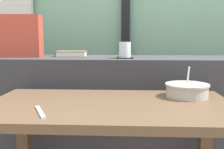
{
  "coord_description": "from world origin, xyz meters",
  "views": [
    {
      "loc": [
        0.07,
        -1.14,
        0.97
      ],
      "look_at": [
        -0.02,
        0.5,
        0.74
      ],
      "focal_mm": 43.64,
      "sensor_mm": 36.0,
      "label": 1
    }
  ],
  "objects_px": {
    "breakfast_table": "(110,130)",
    "throw_pillow": "(15,36)",
    "juice_glass": "(125,51)",
    "fork_utensil": "(40,112)",
    "soup_bowl": "(187,90)",
    "closed_book": "(71,54)",
    "coaster_square": "(125,58)"
  },
  "relations": [
    {
      "from": "breakfast_table",
      "to": "throw_pillow",
      "type": "distance_m",
      "value": 0.93
    },
    {
      "from": "breakfast_table",
      "to": "juice_glass",
      "type": "height_order",
      "value": "juice_glass"
    },
    {
      "from": "closed_book",
      "to": "fork_utensil",
      "type": "bearing_deg",
      "value": -87.64
    },
    {
      "from": "coaster_square",
      "to": "fork_utensil",
      "type": "relative_size",
      "value": 0.59
    },
    {
      "from": "breakfast_table",
      "to": "closed_book",
      "type": "relative_size",
      "value": 5.4
    },
    {
      "from": "throw_pillow",
      "to": "soup_bowl",
      "type": "bearing_deg",
      "value": -22.35
    },
    {
      "from": "closed_book",
      "to": "soup_bowl",
      "type": "bearing_deg",
      "value": -35.42
    },
    {
      "from": "breakfast_table",
      "to": "coaster_square",
      "type": "height_order",
      "value": "coaster_square"
    },
    {
      "from": "breakfast_table",
      "to": "fork_utensil",
      "type": "relative_size",
      "value": 6.26
    },
    {
      "from": "closed_book",
      "to": "fork_utensil",
      "type": "xyz_separation_m",
      "value": [
        0.03,
        -0.76,
        -0.17
      ]
    },
    {
      "from": "breakfast_table",
      "to": "fork_utensil",
      "type": "xyz_separation_m",
      "value": [
        -0.26,
        -0.15,
        0.12
      ]
    },
    {
      "from": "coaster_square",
      "to": "fork_utensil",
      "type": "xyz_separation_m",
      "value": [
        -0.32,
        -0.63,
        -0.16
      ]
    },
    {
      "from": "soup_bowl",
      "to": "closed_book",
      "type": "bearing_deg",
      "value": 144.58
    },
    {
      "from": "soup_bowl",
      "to": "fork_utensil",
      "type": "bearing_deg",
      "value": -153.96
    },
    {
      "from": "juice_glass",
      "to": "soup_bowl",
      "type": "height_order",
      "value": "juice_glass"
    },
    {
      "from": "throw_pillow",
      "to": "fork_utensil",
      "type": "distance_m",
      "value": 0.85
    },
    {
      "from": "juice_glass",
      "to": "breakfast_table",
      "type": "bearing_deg",
      "value": -97.04
    },
    {
      "from": "throw_pillow",
      "to": "coaster_square",
      "type": "bearing_deg",
      "value": -6.05
    },
    {
      "from": "coaster_square",
      "to": "throw_pillow",
      "type": "height_order",
      "value": "throw_pillow"
    },
    {
      "from": "coaster_square",
      "to": "juice_glass",
      "type": "xyz_separation_m",
      "value": [
        0.0,
        0.0,
        0.04
      ]
    },
    {
      "from": "throw_pillow",
      "to": "juice_glass",
      "type": "bearing_deg",
      "value": -6.05
    },
    {
      "from": "throw_pillow",
      "to": "fork_utensil",
      "type": "relative_size",
      "value": 1.88
    },
    {
      "from": "coaster_square",
      "to": "juice_glass",
      "type": "relative_size",
      "value": 1.09
    },
    {
      "from": "juice_glass",
      "to": "closed_book",
      "type": "bearing_deg",
      "value": 160.03
    },
    {
      "from": "juice_glass",
      "to": "throw_pillow",
      "type": "distance_m",
      "value": 0.7
    },
    {
      "from": "breakfast_table",
      "to": "soup_bowl",
      "type": "relative_size",
      "value": 5.17
    },
    {
      "from": "juice_glass",
      "to": "fork_utensil",
      "type": "relative_size",
      "value": 0.54
    },
    {
      "from": "soup_bowl",
      "to": "fork_utensil",
      "type": "relative_size",
      "value": 1.21
    },
    {
      "from": "closed_book",
      "to": "soup_bowl",
      "type": "height_order",
      "value": "closed_book"
    },
    {
      "from": "juice_glass",
      "to": "fork_utensil",
      "type": "height_order",
      "value": "juice_glass"
    },
    {
      "from": "coaster_square",
      "to": "soup_bowl",
      "type": "bearing_deg",
      "value": -48.15
    },
    {
      "from": "coaster_square",
      "to": "throw_pillow",
      "type": "bearing_deg",
      "value": 173.95
    }
  ]
}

